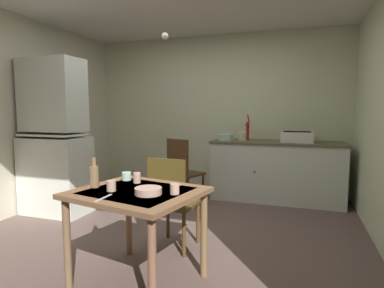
{
  "coord_description": "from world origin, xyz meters",
  "views": [
    {
      "loc": [
        1.32,
        -3.12,
        1.35
      ],
      "look_at": [
        0.27,
        -0.0,
        0.99
      ],
      "focal_mm": 29.8,
      "sensor_mm": 36.0,
      "label": 1
    }
  ],
  "objects_px": {
    "chair_by_counter": "(183,171)",
    "hand_pump": "(248,129)",
    "mixing_bowl_counter": "(226,137)",
    "glass_bottle": "(94,176)",
    "sink_basin": "(297,137)",
    "mug_tall": "(111,186)",
    "dining_table": "(137,204)",
    "chair_far_side": "(172,201)",
    "hutch_cabinet": "(55,142)",
    "serving_bowl_wide": "(148,191)"
  },
  "relations": [
    {
      "from": "hand_pump",
      "to": "mixing_bowl_counter",
      "type": "xyz_separation_m",
      "value": [
        -0.32,
        -0.1,
        -0.12
      ]
    },
    {
      "from": "mug_tall",
      "to": "chair_far_side",
      "type": "bearing_deg",
      "value": 73.98
    },
    {
      "from": "hutch_cabinet",
      "to": "chair_far_side",
      "type": "relative_size",
      "value": 2.19
    },
    {
      "from": "dining_table",
      "to": "chair_by_counter",
      "type": "distance_m",
      "value": 2.04
    },
    {
      "from": "serving_bowl_wide",
      "to": "sink_basin",
      "type": "bearing_deg",
      "value": 70.04
    },
    {
      "from": "mug_tall",
      "to": "dining_table",
      "type": "bearing_deg",
      "value": 23.84
    },
    {
      "from": "hutch_cabinet",
      "to": "mixing_bowl_counter",
      "type": "relative_size",
      "value": 8.44
    },
    {
      "from": "serving_bowl_wide",
      "to": "glass_bottle",
      "type": "bearing_deg",
      "value": 173.92
    },
    {
      "from": "hand_pump",
      "to": "mug_tall",
      "type": "distance_m",
      "value": 2.89
    },
    {
      "from": "hutch_cabinet",
      "to": "dining_table",
      "type": "xyz_separation_m",
      "value": [
        1.82,
        -1.18,
        -0.3
      ]
    },
    {
      "from": "mixing_bowl_counter",
      "to": "glass_bottle",
      "type": "height_order",
      "value": "same"
    },
    {
      "from": "dining_table",
      "to": "mug_tall",
      "type": "distance_m",
      "value": 0.24
    },
    {
      "from": "chair_by_counter",
      "to": "hand_pump",
      "type": "bearing_deg",
      "value": 43.27
    },
    {
      "from": "chair_by_counter",
      "to": "dining_table",
      "type": "bearing_deg",
      "value": -79.67
    },
    {
      "from": "sink_basin",
      "to": "chair_far_side",
      "type": "xyz_separation_m",
      "value": [
        -1.1,
        -2.06,
        -0.48
      ]
    },
    {
      "from": "chair_by_counter",
      "to": "glass_bottle",
      "type": "distance_m",
      "value": 2.05
    },
    {
      "from": "serving_bowl_wide",
      "to": "mug_tall",
      "type": "relative_size",
      "value": 2.44
    },
    {
      "from": "hutch_cabinet",
      "to": "serving_bowl_wide",
      "type": "relative_size",
      "value": 10.01
    },
    {
      "from": "mug_tall",
      "to": "glass_bottle",
      "type": "bearing_deg",
      "value": 162.77
    },
    {
      "from": "serving_bowl_wide",
      "to": "hutch_cabinet",
      "type": "bearing_deg",
      "value": 147.19
    },
    {
      "from": "sink_basin",
      "to": "mug_tall",
      "type": "relative_size",
      "value": 5.43
    },
    {
      "from": "sink_basin",
      "to": "mug_tall",
      "type": "bearing_deg",
      "value": -115.3
    },
    {
      "from": "sink_basin",
      "to": "mug_tall",
      "type": "distance_m",
      "value": 3.06
    },
    {
      "from": "serving_bowl_wide",
      "to": "glass_bottle",
      "type": "xyz_separation_m",
      "value": [
        -0.49,
        0.05,
        0.07
      ]
    },
    {
      "from": "hand_pump",
      "to": "sink_basin",
      "type": "bearing_deg",
      "value": -3.6
    },
    {
      "from": "hutch_cabinet",
      "to": "mug_tall",
      "type": "height_order",
      "value": "hutch_cabinet"
    },
    {
      "from": "hand_pump",
      "to": "mug_tall",
      "type": "relative_size",
      "value": 4.81
    },
    {
      "from": "dining_table",
      "to": "chair_by_counter",
      "type": "relative_size",
      "value": 1.11
    },
    {
      "from": "serving_bowl_wide",
      "to": "mug_tall",
      "type": "height_order",
      "value": "mug_tall"
    },
    {
      "from": "chair_far_side",
      "to": "chair_by_counter",
      "type": "xyz_separation_m",
      "value": [
        -0.39,
        1.37,
        0.02
      ]
    },
    {
      "from": "hutch_cabinet",
      "to": "chair_by_counter",
      "type": "distance_m",
      "value": 1.72
    },
    {
      "from": "dining_table",
      "to": "chair_far_side",
      "type": "xyz_separation_m",
      "value": [
        0.03,
        0.63,
        -0.15
      ]
    },
    {
      "from": "sink_basin",
      "to": "serving_bowl_wide",
      "type": "height_order",
      "value": "sink_basin"
    },
    {
      "from": "dining_table",
      "to": "glass_bottle",
      "type": "height_order",
      "value": "glass_bottle"
    },
    {
      "from": "dining_table",
      "to": "mixing_bowl_counter",
      "type": "bearing_deg",
      "value": 87.9
    },
    {
      "from": "hutch_cabinet",
      "to": "dining_table",
      "type": "distance_m",
      "value": 2.19
    },
    {
      "from": "dining_table",
      "to": "serving_bowl_wide",
      "type": "xyz_separation_m",
      "value": [
        0.13,
        -0.07,
        0.13
      ]
    },
    {
      "from": "dining_table",
      "to": "sink_basin",
      "type": "bearing_deg",
      "value": 67.18
    },
    {
      "from": "chair_by_counter",
      "to": "serving_bowl_wide",
      "type": "bearing_deg",
      "value": -76.61
    },
    {
      "from": "mixing_bowl_counter",
      "to": "chair_by_counter",
      "type": "distance_m",
      "value": 0.9
    },
    {
      "from": "sink_basin",
      "to": "mixing_bowl_counter",
      "type": "bearing_deg",
      "value": -177.23
    },
    {
      "from": "mug_tall",
      "to": "hand_pump",
      "type": "bearing_deg",
      "value": 78.16
    },
    {
      "from": "hand_pump",
      "to": "mug_tall",
      "type": "height_order",
      "value": "hand_pump"
    },
    {
      "from": "mixing_bowl_counter",
      "to": "chair_by_counter",
      "type": "relative_size",
      "value": 0.25
    },
    {
      "from": "chair_by_counter",
      "to": "mixing_bowl_counter",
      "type": "bearing_deg",
      "value": 54.08
    },
    {
      "from": "sink_basin",
      "to": "mixing_bowl_counter",
      "type": "relative_size",
      "value": 1.88
    },
    {
      "from": "hand_pump",
      "to": "serving_bowl_wide",
      "type": "height_order",
      "value": "hand_pump"
    },
    {
      "from": "hand_pump",
      "to": "serving_bowl_wide",
      "type": "bearing_deg",
      "value": -95.79
    },
    {
      "from": "mixing_bowl_counter",
      "to": "mug_tall",
      "type": "bearing_deg",
      "value": -95.74
    },
    {
      "from": "mixing_bowl_counter",
      "to": "dining_table",
      "type": "bearing_deg",
      "value": -92.1
    }
  ]
}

